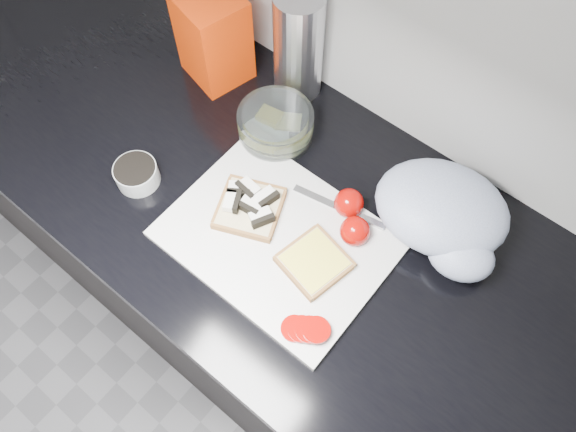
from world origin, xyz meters
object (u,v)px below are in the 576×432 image
object	(u,v)px
glass_bowl	(276,125)
bread_bag	(214,37)
cutting_board	(278,238)
steel_canister	(298,46)

from	to	relation	value
glass_bowl	bread_bag	bearing A→B (deg)	165.53
cutting_board	bread_bag	distance (m)	0.45
cutting_board	steel_canister	xyz separation A→B (m)	(-0.20, 0.31, 0.11)
bread_bag	steel_canister	distance (m)	0.18
cutting_board	steel_canister	world-z (taller)	steel_canister
glass_bowl	steel_canister	size ratio (longest dim) A/B	0.64
bread_bag	steel_canister	bearing A→B (deg)	38.37
cutting_board	glass_bowl	size ratio (longest dim) A/B	2.60
glass_bowl	steel_canister	bearing A→B (deg)	109.64
glass_bowl	steel_canister	distance (m)	0.16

